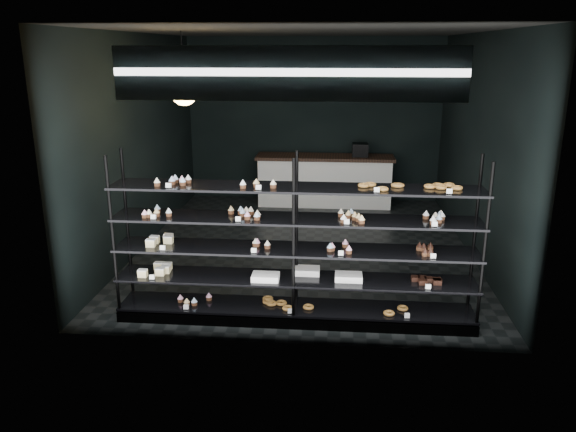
{
  "coord_description": "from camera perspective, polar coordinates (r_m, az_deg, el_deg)",
  "views": [
    {
      "loc": [
        0.46,
        -8.25,
        2.98
      ],
      "look_at": [
        -0.09,
        -1.9,
        1.07
      ],
      "focal_mm": 35.0,
      "sensor_mm": 36.0,
      "label": 1
    }
  ],
  "objects": [
    {
      "name": "room",
      "position": [
        8.37,
        1.75,
        7.22
      ],
      "size": [
        5.01,
        6.01,
        3.2
      ],
      "color": "black",
      "rests_on": "ground"
    },
    {
      "name": "display_shelf",
      "position": [
        6.27,
        0.44,
        -5.3
      ],
      "size": [
        4.0,
        0.5,
        1.91
      ],
      "color": "black",
      "rests_on": "room"
    },
    {
      "name": "signage",
      "position": [
        5.34,
        -0.0,
        14.26
      ],
      "size": [
        3.3,
        0.05,
        0.5
      ],
      "color": "#0C1A3E",
      "rests_on": "room"
    },
    {
      "name": "pendant_lamp",
      "position": [
        7.31,
        -10.52,
        12.29
      ],
      "size": [
        0.34,
        0.34,
        0.9
      ],
      "color": "black",
      "rests_on": "room"
    },
    {
      "name": "service_counter",
      "position": [
        11.03,
        3.79,
        3.69
      ],
      "size": [
        2.65,
        0.65,
        1.23
      ],
      "color": "white",
      "rests_on": "room"
    }
  ]
}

